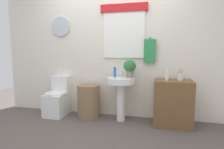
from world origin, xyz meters
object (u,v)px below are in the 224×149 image
object	(u,v)px
pedestal_sink	(121,89)
soap_bottle	(115,72)
potted_plant	(130,67)
toothbrush_cup	(180,77)
lotion_bottle	(167,75)
wooden_cabinet	(172,103)
laundry_hamper	(89,101)
toilet	(58,100)

from	to	relation	value
pedestal_sink	soap_bottle	world-z (taller)	soap_bottle
pedestal_sink	potted_plant	bearing A→B (deg)	23.20
potted_plant	toothbrush_cup	size ratio (longest dim) A/B	1.66
lotion_bottle	pedestal_sink	bearing A→B (deg)	176.96
pedestal_sink	wooden_cabinet	bearing A→B (deg)	0.00
soap_bottle	toothbrush_cup	distance (m)	1.08
soap_bottle	lotion_bottle	size ratio (longest dim) A/B	1.05
laundry_hamper	potted_plant	distance (m)	0.98
toilet	soap_bottle	bearing A→B (deg)	0.97
potted_plant	toothbrush_cup	world-z (taller)	potted_plant
soap_bottle	potted_plant	distance (m)	0.28
wooden_cabinet	toothbrush_cup	distance (m)	0.44
pedestal_sink	toothbrush_cup	world-z (taller)	toothbrush_cup
wooden_cabinet	soap_bottle	size ratio (longest dim) A/B	4.21
wooden_cabinet	potted_plant	world-z (taller)	potted_plant
wooden_cabinet	soap_bottle	world-z (taller)	soap_bottle
laundry_hamper	soap_bottle	world-z (taller)	soap_bottle
potted_plant	pedestal_sink	bearing A→B (deg)	-156.80
toilet	laundry_hamper	bearing A→B (deg)	-2.80
laundry_hamper	wooden_cabinet	bearing A→B (deg)	0.00
laundry_hamper	wooden_cabinet	size ratio (longest dim) A/B	0.81
toilet	wooden_cabinet	distance (m)	2.09
wooden_cabinet	potted_plant	xyz separation A→B (m)	(-0.72, 0.06, 0.57)
soap_bottle	toilet	bearing A→B (deg)	-179.03
potted_plant	toothbrush_cup	bearing A→B (deg)	-2.79
lotion_bottle	wooden_cabinet	bearing A→B (deg)	20.90
pedestal_sink	potted_plant	world-z (taller)	potted_plant
toothbrush_cup	pedestal_sink	bearing A→B (deg)	-178.82
toilet	potted_plant	xyz separation A→B (m)	(1.37, 0.03, 0.65)
potted_plant	toothbrush_cup	xyz separation A→B (m)	(0.82, -0.04, -0.14)
laundry_hamper	toothbrush_cup	distance (m)	1.64
lotion_bottle	toothbrush_cup	bearing A→B (deg)	15.96
toilet	lotion_bottle	size ratio (longest dim) A/B	4.46
toilet	lotion_bottle	distance (m)	2.06
potted_plant	toothbrush_cup	distance (m)	0.84
potted_plant	lotion_bottle	size ratio (longest dim) A/B	1.82
wooden_cabinet	pedestal_sink	bearing A→B (deg)	180.00
laundry_hamper	toothbrush_cup	size ratio (longest dim) A/B	3.27
toilet	pedestal_sink	distance (m)	1.26
toilet	lotion_bottle	xyz separation A→B (m)	(1.99, -0.07, 0.54)
toilet	wooden_cabinet	xyz separation A→B (m)	(2.09, -0.03, 0.08)
laundry_hamper	pedestal_sink	bearing A→B (deg)	0.00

